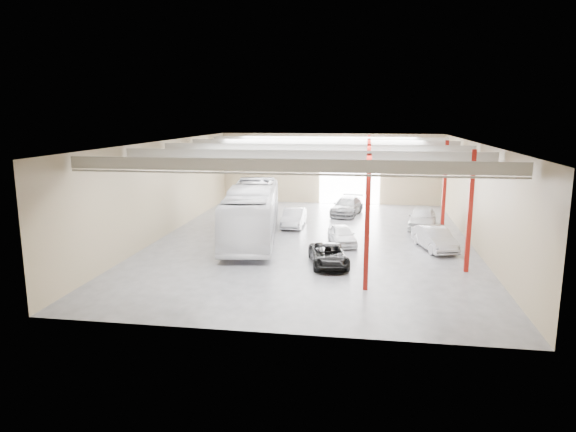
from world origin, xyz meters
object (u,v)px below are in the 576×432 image
(car_row_a, at_px, (342,235))
(car_row_c, at_px, (347,206))
(coach_bus, at_px, (252,212))
(car_right_near, at_px, (435,238))
(car_row_b, at_px, (294,217))
(car_right_far, at_px, (422,218))
(black_sedan, at_px, (329,255))

(car_row_a, distance_m, car_row_c, 10.83)
(coach_bus, bearing_deg, car_row_a, -14.02)
(car_row_c, height_order, car_right_near, car_row_c)
(coach_bus, distance_m, car_row_a, 6.67)
(car_row_a, bearing_deg, car_right_near, -18.04)
(car_row_b, height_order, car_right_far, car_right_far)
(black_sedan, relative_size, car_row_c, 0.84)
(car_right_near, height_order, car_right_far, car_right_far)
(car_row_a, distance_m, car_right_far, 8.61)
(car_right_far, bearing_deg, black_sedan, -111.07)
(black_sedan, height_order, car_row_a, car_row_a)
(car_row_b, height_order, car_row_c, car_row_c)
(car_row_b, bearing_deg, car_right_far, 5.24)
(coach_bus, height_order, car_right_far, coach_bus)
(coach_bus, height_order, car_row_c, coach_bus)
(car_row_c, height_order, car_right_far, car_right_far)
(car_right_near, bearing_deg, coach_bus, 159.88)
(car_row_c, xyz_separation_m, car_right_near, (6.28, -11.23, -0.01))
(car_row_b, relative_size, car_right_near, 0.97)
(car_row_a, height_order, car_row_b, car_row_b)
(coach_bus, height_order, car_right_near, coach_bus)
(black_sedan, height_order, car_right_near, car_right_near)
(car_row_a, relative_size, car_row_b, 0.87)
(car_row_c, bearing_deg, coach_bus, -111.76)
(car_right_far, bearing_deg, coach_bus, -147.47)
(car_row_b, xyz_separation_m, car_right_near, (10.30, -5.60, 0.02))
(coach_bus, bearing_deg, car_right_near, -12.95)
(black_sedan, height_order, car_row_c, car_row_c)
(black_sedan, bearing_deg, car_row_a, 72.14)
(coach_bus, height_order, car_row_a, coach_bus)
(car_right_far, bearing_deg, car_right_near, -79.72)
(car_row_a, relative_size, car_row_c, 0.73)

